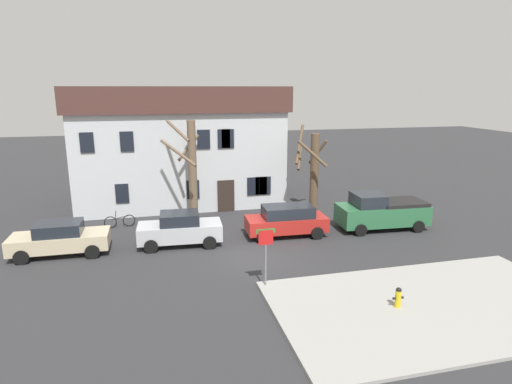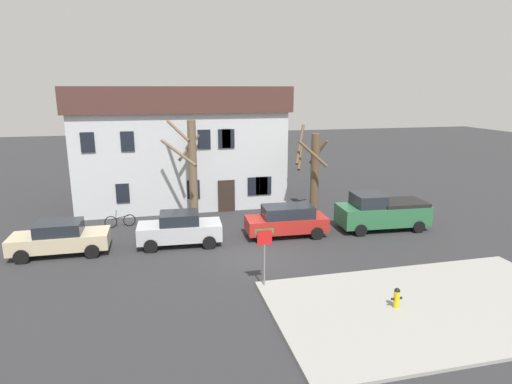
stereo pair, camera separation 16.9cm
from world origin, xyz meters
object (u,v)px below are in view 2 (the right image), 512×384
object	(u,v)px
car_beige_sedan	(60,238)
street_sign_pole	(264,247)
fire_hydrant	(397,297)
bicycle_leaning	(120,221)
building_main	(180,144)
tree_bare_mid	(313,169)
car_red_wagon	(287,220)
tree_bare_near	(192,168)
car_silver_sedan	(180,229)
pickup_truck_green	(382,212)

from	to	relation	value
car_beige_sedan	street_sign_pole	distance (m)	10.59
fire_hydrant	bicycle_leaning	xyz separation A→B (m)	(-10.48, 12.48, -0.15)
building_main	car_beige_sedan	size ratio (longest dim) A/B	3.09
tree_bare_mid	car_red_wagon	xyz separation A→B (m)	(-3.04, -4.09, -1.95)
tree_bare_near	fire_hydrant	distance (m)	14.63
tree_bare_near	street_sign_pole	bearing A→B (deg)	-79.09
fire_hydrant	car_red_wagon	bearing A→B (deg)	99.52
car_red_wagon	car_silver_sedan	bearing A→B (deg)	-179.50
car_silver_sedan	building_main	bearing A→B (deg)	85.35
tree_bare_mid	car_red_wagon	world-z (taller)	tree_bare_mid
tree_bare_near	car_red_wagon	xyz separation A→B (m)	(4.71, -4.24, -2.37)
pickup_truck_green	street_sign_pole	distance (m)	10.24
car_beige_sedan	pickup_truck_green	world-z (taller)	pickup_truck_green
tree_bare_near	street_sign_pole	world-z (taller)	tree_bare_near
car_red_wagon	street_sign_pole	size ratio (longest dim) A/B	1.77
building_main	tree_bare_mid	world-z (taller)	building_main
tree_bare_mid	car_beige_sedan	size ratio (longest dim) A/B	1.23
tree_bare_near	bicycle_leaning	xyz separation A→B (m)	(-4.31, -0.50, -2.89)
tree_bare_mid	fire_hydrant	size ratio (longest dim) A/B	7.33
fire_hydrant	bicycle_leaning	world-z (taller)	bicycle_leaning
car_silver_sedan	street_sign_pole	size ratio (longest dim) A/B	1.73
bicycle_leaning	tree_bare_mid	bearing A→B (deg)	1.65
building_main	pickup_truck_green	world-z (taller)	building_main
car_red_wagon	street_sign_pole	world-z (taller)	street_sign_pole
car_beige_sedan	fire_hydrant	world-z (taller)	car_beige_sedan
pickup_truck_green	car_silver_sedan	bearing A→B (deg)	179.77
building_main	car_red_wagon	world-z (taller)	building_main
building_main	tree_bare_near	world-z (taller)	building_main
tree_bare_mid	car_red_wagon	size ratio (longest dim) A/B	1.26
pickup_truck_green	bicycle_leaning	world-z (taller)	pickup_truck_green
building_main	car_silver_sedan	bearing A→B (deg)	-94.65
tree_bare_near	tree_bare_mid	xyz separation A→B (m)	(7.75, -0.15, -0.42)
pickup_truck_green	street_sign_pole	bearing A→B (deg)	-145.82
tree_bare_mid	car_silver_sedan	world-z (taller)	tree_bare_mid
car_silver_sedan	car_beige_sedan	bearing A→B (deg)	179.31
tree_bare_near	car_silver_sedan	world-z (taller)	tree_bare_near
car_beige_sedan	car_red_wagon	distance (m)	11.54
building_main	car_beige_sedan	world-z (taller)	building_main
car_beige_sedan	street_sign_pole	bearing A→B (deg)	-33.71
tree_bare_mid	pickup_truck_green	world-z (taller)	tree_bare_mid
building_main	tree_bare_mid	xyz separation A→B (m)	(8.07, -5.12, -1.24)
building_main	bicycle_leaning	size ratio (longest dim) A/B	8.10
building_main	car_silver_sedan	distance (m)	9.83
car_red_wagon	street_sign_pole	xyz separation A→B (m)	(-2.77, -5.83, 0.88)
building_main	tree_bare_mid	bearing A→B (deg)	-32.41
car_red_wagon	fire_hydrant	distance (m)	8.87
pickup_truck_green	street_sign_pole	size ratio (longest dim) A/B	2.08
tree_bare_near	car_silver_sedan	xyz separation A→B (m)	(-1.07, -4.29, -2.39)
fire_hydrant	street_sign_pole	size ratio (longest dim) A/B	0.31
tree_bare_near	car_beige_sedan	bearing A→B (deg)	-148.31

